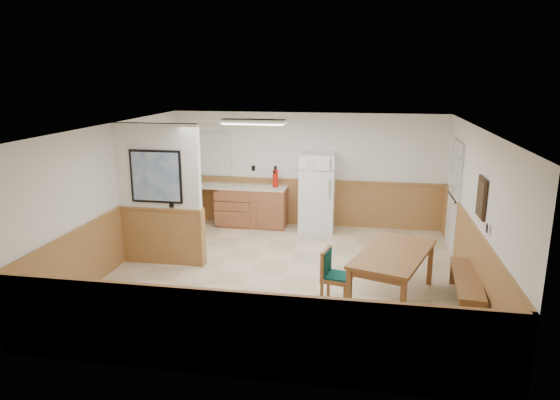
% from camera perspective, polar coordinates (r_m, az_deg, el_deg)
% --- Properties ---
extents(ground, '(6.00, 6.00, 0.00)m').
position_cam_1_polar(ground, '(8.54, 0.51, -8.55)').
color(ground, beige).
rests_on(ground, ground).
extents(ceiling, '(6.00, 6.00, 0.02)m').
position_cam_1_polar(ceiling, '(7.91, 0.55, 8.38)').
color(ceiling, white).
rests_on(ceiling, back_wall).
extents(back_wall, '(6.00, 0.02, 2.50)m').
position_cam_1_polar(back_wall, '(11.04, 3.05, 3.47)').
color(back_wall, white).
rests_on(back_wall, ground).
extents(right_wall, '(0.02, 6.00, 2.50)m').
position_cam_1_polar(right_wall, '(8.22, 21.64, -1.28)').
color(right_wall, white).
rests_on(right_wall, ground).
extents(left_wall, '(0.02, 6.00, 2.50)m').
position_cam_1_polar(left_wall, '(9.10, -18.46, 0.43)').
color(left_wall, white).
rests_on(left_wall, ground).
extents(wainscot_back, '(6.00, 0.04, 1.00)m').
position_cam_1_polar(wainscot_back, '(11.18, 2.99, -0.32)').
color(wainscot_back, '#9F6C3F').
rests_on(wainscot_back, ground).
extents(wainscot_right, '(0.04, 6.00, 1.00)m').
position_cam_1_polar(wainscot_right, '(8.44, 21.04, -6.19)').
color(wainscot_right, '#9F6C3F').
rests_on(wainscot_right, ground).
extents(wainscot_left, '(0.04, 6.00, 1.00)m').
position_cam_1_polar(wainscot_left, '(9.29, -17.99, -4.07)').
color(wainscot_left, '#9F6C3F').
rests_on(wainscot_left, ground).
extents(partition_wall, '(1.50, 0.20, 2.50)m').
position_cam_1_polar(partition_wall, '(8.95, -13.63, 0.42)').
color(partition_wall, white).
rests_on(partition_wall, ground).
extents(kitchen_counter, '(2.20, 0.61, 1.00)m').
position_cam_1_polar(kitchen_counter, '(11.11, -3.40, -0.63)').
color(kitchen_counter, '#945634').
rests_on(kitchen_counter, ground).
extents(exterior_door, '(0.07, 1.02, 2.15)m').
position_cam_1_polar(exterior_door, '(10.07, 19.24, 0.49)').
color(exterior_door, silver).
rests_on(exterior_door, ground).
extents(kitchen_window, '(0.80, 0.04, 1.00)m').
position_cam_1_polar(kitchen_window, '(11.40, -7.53, 5.24)').
color(kitchen_window, silver).
rests_on(kitchen_window, back_wall).
extents(wall_painting, '(0.04, 0.50, 0.60)m').
position_cam_1_polar(wall_painting, '(7.86, 22.02, 0.26)').
color(wall_painting, black).
rests_on(wall_painting, right_wall).
extents(fluorescent_fixture, '(1.20, 0.30, 0.09)m').
position_cam_1_polar(fluorescent_fixture, '(9.34, -3.05, 8.93)').
color(fluorescent_fixture, silver).
rests_on(fluorescent_fixture, ceiling).
extents(refrigerator, '(0.75, 0.73, 1.67)m').
position_cam_1_polar(refrigerator, '(10.74, 4.26, 0.89)').
color(refrigerator, white).
rests_on(refrigerator, ground).
extents(dining_table, '(1.40, 1.95, 0.75)m').
position_cam_1_polar(dining_table, '(7.62, 12.84, -6.47)').
color(dining_table, brown).
rests_on(dining_table, ground).
extents(dining_bench, '(0.49, 1.65, 0.45)m').
position_cam_1_polar(dining_bench, '(7.84, 20.54, -8.91)').
color(dining_bench, brown).
rests_on(dining_bench, ground).
extents(dining_chair, '(0.62, 0.48, 0.85)m').
position_cam_1_polar(dining_chair, '(7.37, 5.90, -8.26)').
color(dining_chair, brown).
rests_on(dining_chair, ground).
extents(fire_extinguisher, '(0.14, 0.14, 0.47)m').
position_cam_1_polar(fire_extinguisher, '(10.88, -0.53, 2.55)').
color(fire_extinguisher, red).
rests_on(fire_extinguisher, kitchen_counter).
extents(soap_bottle, '(0.10, 0.10, 0.25)m').
position_cam_1_polar(soap_bottle, '(11.29, -9.05, 2.38)').
color(soap_bottle, '#177F24').
rests_on(soap_bottle, kitchen_counter).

